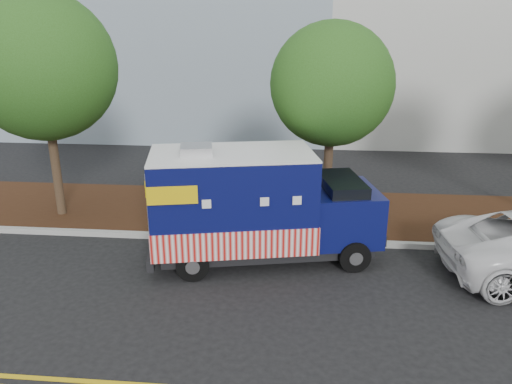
{
  "coord_description": "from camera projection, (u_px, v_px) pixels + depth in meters",
  "views": [
    {
      "loc": [
        0.81,
        -11.06,
        5.77
      ],
      "look_at": [
        -0.27,
        0.6,
        1.73
      ],
      "focal_mm": 35.0,
      "sensor_mm": 36.0,
      "label": 1
    }
  ],
  "objects": [
    {
      "name": "ground",
      "position": [
        265.0,
        266.0,
        12.36
      ],
      "size": [
        120.0,
        120.0,
        0.0
      ],
      "primitive_type": "plane",
      "color": "black",
      "rests_on": "ground"
    },
    {
      "name": "curb",
      "position": [
        268.0,
        240.0,
        13.65
      ],
      "size": [
        120.0,
        0.18,
        0.15
      ],
      "primitive_type": "cube",
      "color": "#9E9E99",
      "rests_on": "ground"
    },
    {
      "name": "mulch_strip",
      "position": [
        273.0,
        212.0,
        15.63
      ],
      "size": [
        120.0,
        4.0,
        0.15
      ],
      "primitive_type": "cube",
      "color": "#331B0E",
      "rests_on": "ground"
    },
    {
      "name": "tree_a",
      "position": [
        42.0,
        67.0,
        13.92
      ],
      "size": [
        4.14,
        4.14,
        6.61
      ],
      "color": "#38281C",
      "rests_on": "ground"
    },
    {
      "name": "tree_b",
      "position": [
        332.0,
        85.0,
        13.93
      ],
      "size": [
        3.48,
        3.48,
        5.81
      ],
      "color": "#38281C",
      "rests_on": "ground"
    },
    {
      "name": "sign_post",
      "position": [
        183.0,
        193.0,
        13.88
      ],
      "size": [
        0.06,
        0.06,
        2.4
      ],
      "primitive_type": "cube",
      "color": "#473828",
      "rests_on": "ground"
    },
    {
      "name": "food_truck",
      "position": [
        253.0,
        209.0,
        12.32
      ],
      "size": [
        6.0,
        3.19,
        3.0
      ],
      "rotation": [
        0.0,
        0.0,
        0.21
      ],
      "color": "black",
      "rests_on": "ground"
    }
  ]
}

